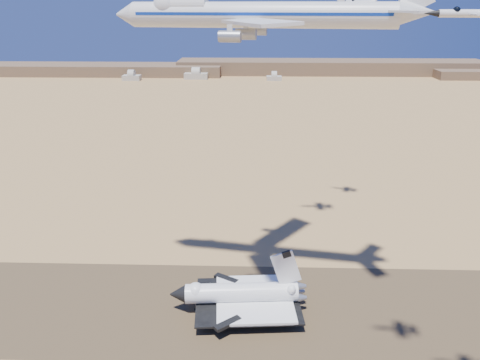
{
  "coord_description": "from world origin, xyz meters",
  "views": [
    {
      "loc": [
        16.12,
        -123.93,
        89.81
      ],
      "look_at": [
        11.88,
        8.0,
        40.23
      ],
      "focal_mm": 35.0,
      "sensor_mm": 36.0,
      "label": 1
    }
  ],
  "objects_px": {
    "carrier_747": "(251,15)",
    "crew_c": "(267,323)",
    "crew_a": "(269,323)",
    "chase_jet_e": "(324,6)",
    "shuttle": "(240,295)",
    "chase_jet_a": "(472,13)",
    "chase_jet_f": "(360,2)",
    "crew_b": "(269,324)"
  },
  "relations": [
    {
      "from": "carrier_747",
      "to": "crew_c",
      "type": "distance_m",
      "value": 87.88
    },
    {
      "from": "crew_a",
      "to": "crew_c",
      "type": "xyz_separation_m",
      "value": [
        -0.43,
        0.06,
        -0.04
      ]
    },
    {
      "from": "carrier_747",
      "to": "chase_jet_e",
      "type": "relative_size",
      "value": 5.15
    },
    {
      "from": "shuttle",
      "to": "chase_jet_e",
      "type": "distance_m",
      "value": 101.27
    },
    {
      "from": "carrier_747",
      "to": "chase_jet_a",
      "type": "relative_size",
      "value": 5.93
    },
    {
      "from": "carrier_747",
      "to": "chase_jet_a",
      "type": "bearing_deg",
      "value": -42.3
    },
    {
      "from": "crew_c",
      "to": "chase_jet_f",
      "type": "bearing_deg",
      "value": -49.68
    },
    {
      "from": "crew_b",
      "to": "chase_jet_a",
      "type": "xyz_separation_m",
      "value": [
        30.79,
        -31.53,
        87.52
      ]
    },
    {
      "from": "crew_b",
      "to": "crew_c",
      "type": "height_order",
      "value": "crew_b"
    },
    {
      "from": "shuttle",
      "to": "chase_jet_f",
      "type": "height_order",
      "value": "chase_jet_f"
    },
    {
      "from": "shuttle",
      "to": "crew_a",
      "type": "xyz_separation_m",
      "value": [
        8.68,
        -7.38,
        -4.65
      ]
    },
    {
      "from": "chase_jet_a",
      "to": "chase_jet_e",
      "type": "height_order",
      "value": "chase_jet_e"
    },
    {
      "from": "shuttle",
      "to": "crew_c",
      "type": "bearing_deg",
      "value": -46.04
    },
    {
      "from": "shuttle",
      "to": "crew_a",
      "type": "distance_m",
      "value": 12.31
    },
    {
      "from": "crew_a",
      "to": "chase_jet_a",
      "type": "xyz_separation_m",
      "value": [
        31.01,
        -32.0,
        87.55
      ]
    },
    {
      "from": "crew_c",
      "to": "chase_jet_a",
      "type": "height_order",
      "value": "chase_jet_a"
    },
    {
      "from": "crew_b",
      "to": "shuttle",
      "type": "bearing_deg",
      "value": 32.71
    },
    {
      "from": "shuttle",
      "to": "crew_b",
      "type": "bearing_deg",
      "value": -45.87
    },
    {
      "from": "carrier_747",
      "to": "chase_jet_e",
      "type": "xyz_separation_m",
      "value": [
        24.68,
        42.32,
        2.13
      ]
    },
    {
      "from": "chase_jet_a",
      "to": "shuttle",
      "type": "bearing_deg",
      "value": 139.72
    },
    {
      "from": "crew_b",
      "to": "chase_jet_a",
      "type": "distance_m",
      "value": 97.98
    },
    {
      "from": "crew_b",
      "to": "chase_jet_f",
      "type": "height_order",
      "value": "chase_jet_f"
    },
    {
      "from": "chase_jet_a",
      "to": "crew_a",
      "type": "bearing_deg",
      "value": 138.59
    },
    {
      "from": "shuttle",
      "to": "crew_c",
      "type": "xyz_separation_m",
      "value": [
        8.25,
        -7.32,
        -4.7
      ]
    },
    {
      "from": "chase_jet_a",
      "to": "chase_jet_e",
      "type": "relative_size",
      "value": 0.87
    },
    {
      "from": "crew_c",
      "to": "chase_jet_a",
      "type": "relative_size",
      "value": 0.12
    },
    {
      "from": "crew_a",
      "to": "chase_jet_f",
      "type": "xyz_separation_m",
      "value": [
        35.3,
        79.53,
        89.91
      ]
    },
    {
      "from": "shuttle",
      "to": "chase_jet_e",
      "type": "height_order",
      "value": "chase_jet_e"
    },
    {
      "from": "crew_a",
      "to": "crew_c",
      "type": "distance_m",
      "value": 0.44
    },
    {
      "from": "carrier_747",
      "to": "chase_jet_a",
      "type": "xyz_separation_m",
      "value": [
        37.18,
        -46.89,
        1.16
      ]
    },
    {
      "from": "chase_jet_e",
      "to": "chase_jet_f",
      "type": "relative_size",
      "value": 1.17
    },
    {
      "from": "shuttle",
      "to": "crew_b",
      "type": "xyz_separation_m",
      "value": [
        8.91,
        -7.85,
        -4.61
      ]
    },
    {
      "from": "chase_jet_a",
      "to": "chase_jet_e",
      "type": "bearing_deg",
      "value": 102.46
    },
    {
      "from": "chase_jet_f",
      "to": "crew_c",
      "type": "bearing_deg",
      "value": -96.53
    },
    {
      "from": "carrier_747",
      "to": "chase_jet_f",
      "type": "distance_m",
      "value": 76.88
    },
    {
      "from": "crew_a",
      "to": "chase_jet_e",
      "type": "bearing_deg",
      "value": -41.9
    },
    {
      "from": "shuttle",
      "to": "chase_jet_f",
      "type": "relative_size",
      "value": 3.05
    },
    {
      "from": "chase_jet_a",
      "to": "chase_jet_f",
      "type": "relative_size",
      "value": 1.02
    },
    {
      "from": "chase_jet_f",
      "to": "crew_a",
      "type": "bearing_deg",
      "value": -96.26
    },
    {
      "from": "crew_c",
      "to": "chase_jet_e",
      "type": "relative_size",
      "value": 0.1
    },
    {
      "from": "chase_jet_e",
      "to": "chase_jet_f",
      "type": "distance_m",
      "value": 27.97
    },
    {
      "from": "shuttle",
      "to": "carrier_747",
      "type": "bearing_deg",
      "value": 67.0
    }
  ]
}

